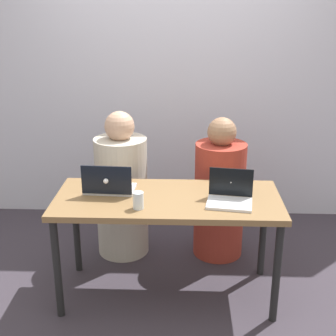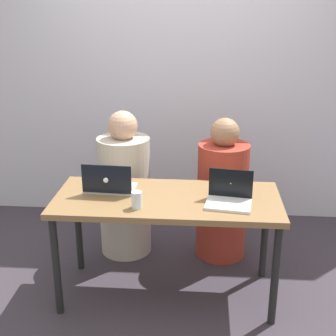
{
  "view_description": "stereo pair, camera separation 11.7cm",
  "coord_description": "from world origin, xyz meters",
  "px_view_note": "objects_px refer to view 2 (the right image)",
  "views": [
    {
      "loc": [
        0.11,
        -2.81,
        1.96
      ],
      "look_at": [
        0.0,
        0.06,
        0.92
      ],
      "focal_mm": 50.0,
      "sensor_mm": 36.0,
      "label": 1
    },
    {
      "loc": [
        0.23,
        -2.81,
        1.96
      ],
      "look_at": [
        0.0,
        0.06,
        0.92
      ],
      "focal_mm": 50.0,
      "sensor_mm": 36.0,
      "label": 2
    }
  ],
  "objects_px": {
    "person_on_left": "(125,191)",
    "person_on_right": "(222,196)",
    "laptop_back_left": "(109,185)",
    "water_glass_left": "(137,201)",
    "laptop_front_right": "(229,197)"
  },
  "relations": [
    {
      "from": "person_on_left",
      "to": "person_on_right",
      "type": "height_order",
      "value": "person_on_left"
    },
    {
      "from": "laptop_back_left",
      "to": "water_glass_left",
      "type": "xyz_separation_m",
      "value": [
        0.22,
        -0.25,
        0.0
      ]
    },
    {
      "from": "person_on_right",
      "to": "laptop_front_right",
      "type": "relative_size",
      "value": 3.66
    },
    {
      "from": "person_on_right",
      "to": "laptop_back_left",
      "type": "distance_m",
      "value": 0.98
    },
    {
      "from": "person_on_right",
      "to": "laptop_back_left",
      "type": "xyz_separation_m",
      "value": [
        -0.78,
        -0.52,
        0.28
      ]
    },
    {
      "from": "person_on_left",
      "to": "water_glass_left",
      "type": "relative_size",
      "value": 10.9
    },
    {
      "from": "person_on_right",
      "to": "laptop_front_right",
      "type": "distance_m",
      "value": 0.71
    },
    {
      "from": "person_on_right",
      "to": "water_glass_left",
      "type": "height_order",
      "value": "person_on_right"
    },
    {
      "from": "person_on_left",
      "to": "laptop_front_right",
      "type": "relative_size",
      "value": 3.79
    },
    {
      "from": "laptop_front_right",
      "to": "water_glass_left",
      "type": "relative_size",
      "value": 2.88
    },
    {
      "from": "laptop_back_left",
      "to": "laptop_front_right",
      "type": "height_order",
      "value": "laptop_back_left"
    },
    {
      "from": "person_on_right",
      "to": "water_glass_left",
      "type": "relative_size",
      "value": 10.53
    },
    {
      "from": "person_on_left",
      "to": "laptop_front_right",
      "type": "distance_m",
      "value": 1.05
    },
    {
      "from": "laptop_back_left",
      "to": "laptop_front_right",
      "type": "xyz_separation_m",
      "value": [
        0.79,
        -0.14,
        -0.0
      ]
    },
    {
      "from": "laptop_back_left",
      "to": "water_glass_left",
      "type": "bearing_deg",
      "value": 134.81
    }
  ]
}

